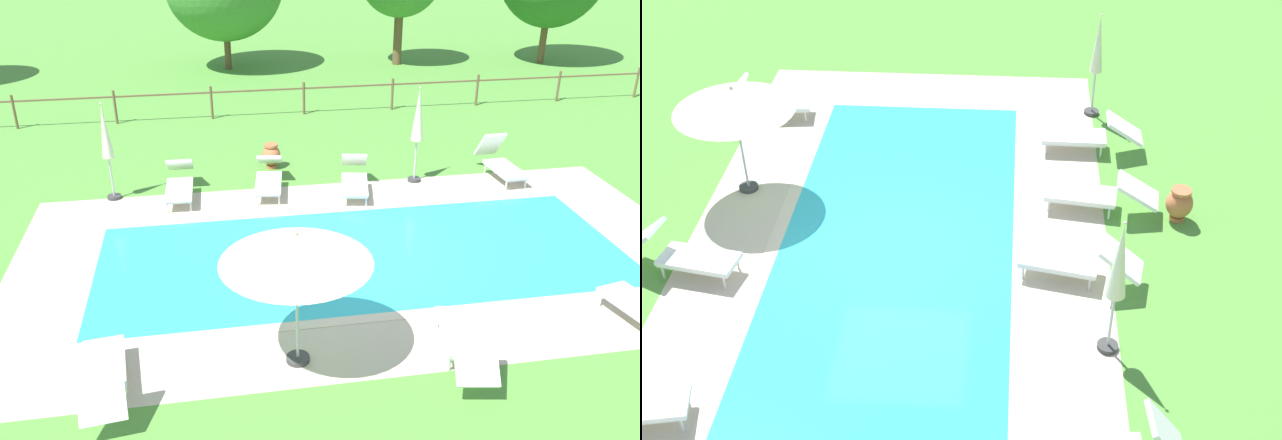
% 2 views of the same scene
% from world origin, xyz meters
% --- Properties ---
extents(ground_plane, '(160.00, 160.00, 0.00)m').
position_xyz_m(ground_plane, '(0.00, 0.00, 0.00)').
color(ground_plane, '#518E38').
extents(pool_deck_paving, '(13.57, 7.37, 0.01)m').
position_xyz_m(pool_deck_paving, '(0.00, 0.00, 0.00)').
color(pool_deck_paving, beige).
rests_on(pool_deck_paving, ground).
extents(swimming_pool_water, '(10.26, 4.06, 0.01)m').
position_xyz_m(swimming_pool_water, '(0.00, 0.00, 0.01)').
color(swimming_pool_water, '#2DB7C6').
rests_on(swimming_pool_water, ground).
extents(pool_coping_rim, '(10.74, 4.54, 0.01)m').
position_xyz_m(pool_coping_rim, '(0.00, 0.00, 0.01)').
color(pool_coping_rim, beige).
rests_on(pool_coping_rim, ground).
extents(sun_lounger_north_near_steps, '(0.99, 2.09, 0.83)m').
position_xyz_m(sun_lounger_north_near_steps, '(0.50, 3.09, 0.37)').
color(sun_lounger_north_near_steps, white).
rests_on(sun_lounger_north_near_steps, ground).
extents(sun_lounger_north_mid, '(0.64, 2.04, 0.80)m').
position_xyz_m(sun_lounger_north_mid, '(-3.59, 3.50, 0.37)').
color(sun_lounger_north_mid, white).
rests_on(sun_lounger_north_mid, ground).
extents(sun_lounger_north_far, '(0.73, 1.87, 1.01)m').
position_xyz_m(sun_lounger_north_far, '(4.32, 3.39, 0.40)').
color(sun_lounger_north_far, white).
rests_on(sun_lounger_north_far, ground).
extents(sun_lounger_north_end, '(0.88, 2.12, 0.75)m').
position_xyz_m(sun_lounger_north_end, '(-1.49, 3.54, 0.36)').
color(sun_lounger_north_end, white).
rests_on(sun_lounger_north_end, ground).
extents(sun_lounger_south_mid, '(0.82, 1.95, 0.95)m').
position_xyz_m(sun_lounger_south_mid, '(-4.52, -3.36, 0.39)').
color(sun_lounger_south_mid, white).
rests_on(sun_lounger_south_mid, ground).
extents(sun_lounger_south_end, '(0.93, 2.05, 0.87)m').
position_xyz_m(sun_lounger_south_end, '(0.74, -3.45, 0.38)').
color(sun_lounger_south_end, white).
rests_on(sun_lounger_south_end, ground).
extents(patio_umbrella_open_foreground, '(2.20, 2.20, 2.21)m').
position_xyz_m(patio_umbrella_open_foreground, '(-1.74, -3.05, 1.93)').
color(patio_umbrella_open_foreground, '#383838').
rests_on(patio_umbrella_open_foreground, ground).
extents(patio_umbrella_closed_row_west, '(0.32, 0.32, 2.39)m').
position_xyz_m(patio_umbrella_closed_row_west, '(2.12, 3.50, 1.58)').
color(patio_umbrella_closed_row_west, '#383838').
rests_on(patio_umbrella_closed_row_west, ground).
extents(patio_umbrella_closed_row_mid_west, '(0.32, 0.32, 2.31)m').
position_xyz_m(patio_umbrella_closed_row_mid_west, '(-5.12, 3.68, 1.49)').
color(patio_umbrella_closed_row_mid_west, '#383838').
rests_on(patio_umbrella_closed_row_mid_west, ground).
extents(terracotta_urn_near_fence, '(0.48, 0.48, 0.65)m').
position_xyz_m(terracotta_urn_near_fence, '(-1.28, 5.00, 0.35)').
color(terracotta_urn_near_fence, '#B7663D').
rests_on(terracotta_urn_near_fence, ground).
extents(perimeter_fence, '(23.69, 0.08, 1.05)m').
position_xyz_m(perimeter_fence, '(0.27, 9.59, 0.69)').
color(perimeter_fence, brown).
rests_on(perimeter_fence, ground).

